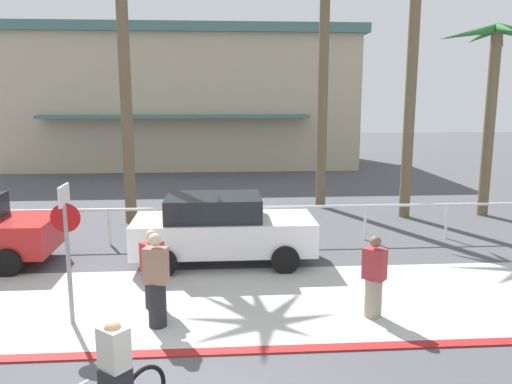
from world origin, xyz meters
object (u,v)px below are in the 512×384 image
Objects in this scene: palm_tree_1 at (121,5)px; pedestrian_2 at (153,273)px; palm_tree_4 at (494,72)px; stop_sign_bike_lane at (67,235)px; pedestrian_0 at (374,281)px; cyclist_yellow_0 at (112,383)px; pedestrian_1 at (157,284)px; car_white_2 at (222,228)px; palm_tree_2 at (324,28)px.

palm_tree_1 is 5.77× the size of pedestrian_2.
stop_sign_bike_lane is at bearing -146.41° from palm_tree_4.
palm_tree_1 is at bearing -179.01° from palm_tree_4.
palm_tree_4 is (11.96, 0.21, -1.92)m from palm_tree_1.
pedestrian_0 is at bearing -1.23° from stop_sign_bike_lane.
palm_tree_1 is 5.78× the size of pedestrian_0.
palm_tree_4 is 15.70m from cyclist_yellow_0.
palm_tree_1 is (-0.20, 7.60, 5.10)m from stop_sign_bike_lane.
palm_tree_4 reaches higher than pedestrian_1.
pedestrian_1 reaches higher than pedestrian_0.
car_white_2 is 2.53× the size of pedestrian_1.
pedestrian_1 is 1.10× the size of pedestrian_2.
palm_tree_4 is 4.26× the size of cyclist_yellow_0.
palm_tree_4 is 10.90m from pedestrian_0.
pedestrian_1 is (-10.19, -8.06, -4.04)m from palm_tree_4.
pedestrian_0 is (5.73, -7.72, -6.06)m from palm_tree_1.
palm_tree_2 is 11.73m from pedestrian_2.
palm_tree_4 reaches higher than cyclist_yellow_0.
stop_sign_bike_lane is 4.36m from car_white_2.
car_white_2 is at bearing -153.46° from palm_tree_4.
palm_tree_2 reaches higher than pedestrian_0.
palm_tree_4 is at bearing 0.99° from palm_tree_1.
pedestrian_2 reaches higher than cyclist_yellow_0.
stop_sign_bike_lane reaches higher than car_white_2.
palm_tree_2 reaches higher than pedestrian_1.
stop_sign_bike_lane reaches higher than pedestrian_0.
pedestrian_2 is at bearing -77.17° from palm_tree_1.
cyclist_yellow_0 is at bearing -143.04° from pedestrian_0.
car_white_2 is 2.80× the size of pedestrian_0.
palm_tree_1 is at bearing 91.54° from stop_sign_bike_lane.
palm_tree_1 reaches higher than cyclist_yellow_0.
palm_tree_4 is at bearing 26.54° from car_white_2.
palm_tree_2 is 5.84m from palm_tree_4.
pedestrian_2 is (-4.14, 0.72, 0.00)m from pedestrian_0.
palm_tree_2 reaches higher than car_white_2.
palm_tree_1 is 9.39m from pedestrian_2.
car_white_2 is (-3.67, -6.27, -5.51)m from palm_tree_2.
car_white_2 reaches higher than cyclist_yellow_0.
cyclist_yellow_0 is (1.39, -3.23, -0.98)m from stop_sign_bike_lane.
palm_tree_1 is 12.52m from cyclist_yellow_0.
pedestrian_0 is (-0.87, -9.69, -5.67)m from palm_tree_2.
stop_sign_bike_lane is at bearing -129.61° from car_white_2.
stop_sign_bike_lane is 9.15m from palm_tree_1.
pedestrian_2 is at bearing -145.21° from palm_tree_4.
car_white_2 is (2.94, -4.30, -5.90)m from palm_tree_1.
pedestrian_2 is (-1.34, -2.70, -0.15)m from car_white_2.
stop_sign_bike_lane is 0.58× the size of car_white_2.
palm_tree_4 is at bearing 46.80° from cyclist_yellow_0.
pedestrian_0 is (5.53, -0.12, -0.96)m from stop_sign_bike_lane.
pedestrian_1 is (-1.16, -3.55, -0.06)m from car_white_2.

